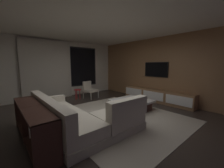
{
  "coord_description": "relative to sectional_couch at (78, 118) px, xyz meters",
  "views": [
    {
      "loc": [
        -2.32,
        -2.99,
        1.54
      ],
      "look_at": [
        1.07,
        0.97,
        0.81
      ],
      "focal_mm": 21.83,
      "sensor_mm": 36.0,
      "label": 1
    }
  ],
  "objects": [
    {
      "name": "console_table_behind_couch",
      "position": [
        -0.91,
        0.13,
        0.13
      ],
      "size": [
        0.4,
        2.1,
        0.74
      ],
      "color": "#3E241D",
      "rests_on": "floor"
    },
    {
      "name": "sectional_couch",
      "position": [
        0.0,
        0.0,
        0.0
      ],
      "size": [
        1.98,
        2.5,
        0.82
      ],
      "color": "#B1A997",
      "rests_on": "floor"
    },
    {
      "name": "back_wall_with_window",
      "position": [
        0.87,
        3.75,
        1.05
      ],
      "size": [
        6.6,
        0.3,
        2.7
      ],
      "color": "silver",
      "rests_on": "floor"
    },
    {
      "name": "ceiling",
      "position": [
        0.93,
        0.13,
        2.41
      ],
      "size": [
        8.2,
        8.2,
        0.0
      ],
      "primitive_type": "plane",
      "color": "silver"
    },
    {
      "name": "side_stool",
      "position": [
        1.33,
        2.69,
        0.08
      ],
      "size": [
        0.32,
        0.32,
        0.46
      ],
      "color": "red",
      "rests_on": "floor"
    },
    {
      "name": "mounted_tv",
      "position": [
        3.88,
        0.38,
        1.06
      ],
      "size": [
        0.05,
        1.09,
        0.63
      ],
      "color": "black"
    },
    {
      "name": "coffee_table",
      "position": [
        2.06,
        0.13,
        -0.1
      ],
      "size": [
        1.16,
        1.16,
        0.36
      ],
      "color": "#3E241D",
      "rests_on": "floor"
    },
    {
      "name": "book_stack_on_coffee_table",
      "position": [
        2.06,
        0.11,
        0.1
      ],
      "size": [
        0.28,
        0.19,
        0.06
      ],
      "color": "#8F5AB6",
      "rests_on": "coffee_table"
    },
    {
      "name": "media_wall",
      "position": [
        3.99,
        0.13,
        1.06
      ],
      "size": [
        0.12,
        7.8,
        2.7
      ],
      "color": "#8E6642",
      "rests_on": "floor"
    },
    {
      "name": "area_rug",
      "position": [
        1.28,
        0.03,
        -0.28
      ],
      "size": [
        3.2,
        3.8,
        0.01
      ],
      "primitive_type": "cube",
      "color": "#ADA391",
      "rests_on": "floor"
    },
    {
      "name": "floor",
      "position": [
        0.93,
        0.13,
        -0.29
      ],
      "size": [
        9.2,
        9.2,
        0.0
      ],
      "primitive_type": "plane",
      "color": "#332B26"
    },
    {
      "name": "media_console",
      "position": [
        3.7,
        0.18,
        -0.04
      ],
      "size": [
        0.46,
        3.1,
        0.52
      ],
      "color": "#8E6642",
      "rests_on": "floor"
    },
    {
      "name": "accent_chair_near_window",
      "position": [
        1.9,
        2.61,
        0.14
      ],
      "size": [
        0.65,
        0.67,
        0.78
      ],
      "color": "#B2ADA0",
      "rests_on": "floor"
    }
  ]
}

